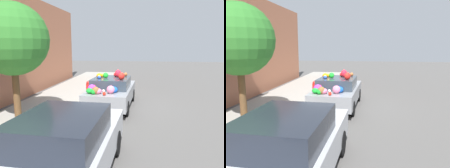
% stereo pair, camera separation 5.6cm
% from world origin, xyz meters
% --- Properties ---
extents(ground_plane, '(60.00, 60.00, 0.00)m').
position_xyz_m(ground_plane, '(0.00, 0.00, 0.00)').
color(ground_plane, '#565451').
extents(sidewalk_curb, '(24.00, 3.20, 0.14)m').
position_xyz_m(sidewalk_curb, '(0.00, 2.70, 0.07)').
color(sidewalk_curb, '#9E998E').
rests_on(sidewalk_curb, ground).
extents(building_facade, '(18.00, 1.20, 5.53)m').
position_xyz_m(building_facade, '(-0.11, 4.91, 2.73)').
color(building_facade, '#B26B4C').
rests_on(building_facade, ground).
extents(street_tree, '(2.51, 2.51, 4.14)m').
position_xyz_m(street_tree, '(-2.67, 2.95, 3.00)').
color(street_tree, brown).
rests_on(street_tree, sidewalk_curb).
extents(fire_hydrant, '(0.20, 0.20, 0.70)m').
position_xyz_m(fire_hydrant, '(2.02, 1.56, 0.48)').
color(fire_hydrant, red).
rests_on(fire_hydrant, sidewalk_curb).
extents(art_car, '(4.08, 1.95, 1.72)m').
position_xyz_m(art_car, '(-0.08, -0.10, 0.75)').
color(art_car, gray).
rests_on(art_car, ground).
extents(parked_car_plain, '(4.39, 1.87, 1.53)m').
position_xyz_m(parked_car_plain, '(-5.84, -0.04, 0.78)').
color(parked_car_plain, '#B7BABF').
rests_on(parked_car_plain, ground).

